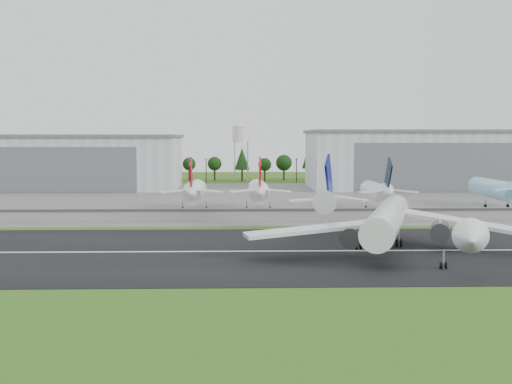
{
  "coord_description": "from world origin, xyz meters",
  "views": [
    {
      "loc": [
        -6.29,
        -111.67,
        21.81
      ],
      "look_at": [
        -2.14,
        40.0,
        9.0
      ],
      "focal_mm": 45.0,
      "sensor_mm": 36.0,
      "label": 1
    }
  ],
  "objects_px": {
    "parked_jet_red_a": "(194,191)",
    "parked_jet_skyblue": "(499,189)",
    "parked_jet_red_b": "(259,191)",
    "parked_jet_navy": "(379,192)",
    "main_airliner": "(389,226)"
  },
  "relations": [
    {
      "from": "parked_jet_red_a",
      "to": "parked_jet_navy",
      "type": "relative_size",
      "value": 1.0
    },
    {
      "from": "parked_jet_skyblue",
      "to": "parked_jet_red_b",
      "type": "bearing_deg",
      "value": -176.12
    },
    {
      "from": "main_airliner",
      "to": "parked_jet_navy",
      "type": "relative_size",
      "value": 1.85
    },
    {
      "from": "parked_jet_skyblue",
      "to": "main_airliner",
      "type": "bearing_deg",
      "value": -125.27
    },
    {
      "from": "main_airliner",
      "to": "parked_jet_skyblue",
      "type": "xyz_separation_m",
      "value": [
        50.91,
        71.99,
        1.31
      ]
    },
    {
      "from": "parked_jet_navy",
      "to": "parked_jet_red_a",
      "type": "bearing_deg",
      "value": 179.97
    },
    {
      "from": "main_airliner",
      "to": "parked_jet_skyblue",
      "type": "height_order",
      "value": "main_airliner"
    },
    {
      "from": "parked_jet_red_a",
      "to": "parked_jet_skyblue",
      "type": "xyz_separation_m",
      "value": [
        92.79,
        5.02,
        0.05
      ]
    },
    {
      "from": "parked_jet_red_a",
      "to": "parked_jet_navy",
      "type": "bearing_deg",
      "value": -0.03
    },
    {
      "from": "parked_jet_red_a",
      "to": "parked_jet_skyblue",
      "type": "distance_m",
      "value": 92.93
    },
    {
      "from": "parked_jet_navy",
      "to": "parked_jet_skyblue",
      "type": "height_order",
      "value": "parked_jet_skyblue"
    },
    {
      "from": "parked_jet_red_b",
      "to": "parked_jet_navy",
      "type": "distance_m",
      "value": 35.73
    },
    {
      "from": "parked_jet_navy",
      "to": "parked_jet_skyblue",
      "type": "relative_size",
      "value": 0.84
    },
    {
      "from": "parked_jet_red_b",
      "to": "parked_jet_skyblue",
      "type": "relative_size",
      "value": 0.84
    },
    {
      "from": "parked_jet_red_a",
      "to": "parked_jet_skyblue",
      "type": "height_order",
      "value": "parked_jet_skyblue"
    }
  ]
}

